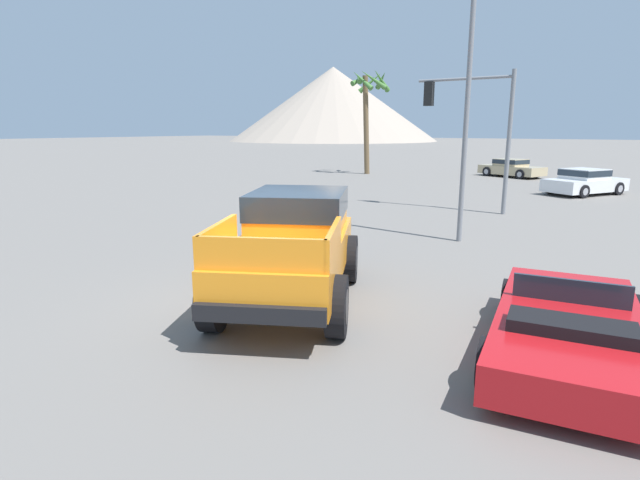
# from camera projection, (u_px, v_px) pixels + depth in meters

# --- Properties ---
(ground_plane) EXTENTS (320.00, 320.00, 0.00)m
(ground_plane) POSITION_uv_depth(u_px,v_px,m) (269.00, 301.00, 9.32)
(ground_plane) COLOR slate
(orange_pickup_truck) EXTENTS (3.76, 5.22, 1.96)m
(orange_pickup_truck) POSITION_uv_depth(u_px,v_px,m) (293.00, 240.00, 9.29)
(orange_pickup_truck) COLOR orange
(orange_pickup_truck) RESTS_ON ground_plane
(red_convertible_car) EXTENTS (2.36, 4.49, 1.02)m
(red_convertible_car) POSITION_uv_depth(u_px,v_px,m) (568.00, 330.00, 6.88)
(red_convertible_car) COLOR #B21419
(red_convertible_car) RESTS_ON ground_plane
(parked_car_white) EXTENTS (3.69, 4.44, 1.25)m
(parked_car_white) POSITION_uv_depth(u_px,v_px,m) (585.00, 182.00, 24.18)
(parked_car_white) COLOR white
(parked_car_white) RESTS_ON ground_plane
(parked_car_tan) EXTENTS (4.46, 3.27, 1.18)m
(parked_car_tan) POSITION_uv_depth(u_px,v_px,m) (511.00, 168.00, 33.00)
(parked_car_tan) COLOR tan
(parked_car_tan) RESTS_ON ground_plane
(traffic_light_main) EXTENTS (3.63, 0.38, 5.21)m
(traffic_light_main) POSITION_uv_depth(u_px,v_px,m) (471.00, 115.00, 18.72)
(traffic_light_main) COLOR slate
(traffic_light_main) RESTS_ON ground_plane
(street_lamp_post) EXTENTS (0.90, 0.24, 8.83)m
(street_lamp_post) POSITION_uv_depth(u_px,v_px,m) (471.00, 48.00, 13.12)
(street_lamp_post) COLOR slate
(street_lamp_post) RESTS_ON ground_plane
(palm_tree_short) EXTENTS (2.68, 2.85, 7.04)m
(palm_tree_short) POSITION_uv_depth(u_px,v_px,m) (369.00, 96.00, 34.07)
(palm_tree_short) COLOR brown
(palm_tree_short) RESTS_ON ground_plane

